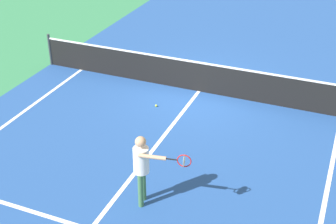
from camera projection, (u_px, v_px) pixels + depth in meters
name	position (u px, v px, depth m)	size (l,w,h in m)	color
ground_plane	(199.00, 91.00, 14.41)	(60.00, 60.00, 0.00)	#337F51
court_surface_inbounds	(199.00, 91.00, 14.41)	(10.62, 24.40, 0.00)	#234C93
line_center_service	(156.00, 145.00, 11.84)	(0.10, 6.40, 0.01)	white
net	(199.00, 76.00, 14.17)	(10.62, 0.09, 1.07)	#33383D
player_near	(143.00, 163.00, 9.46)	(1.21, 0.41, 1.62)	#3F7247
tennis_ball_near_net	(156.00, 106.00, 13.56)	(0.07, 0.07, 0.07)	#CCE033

